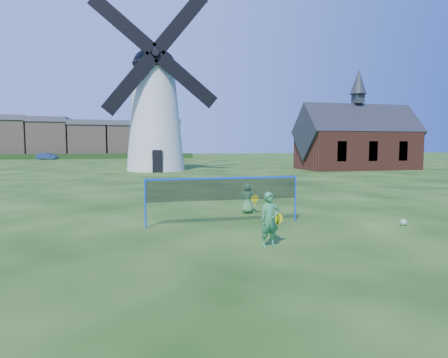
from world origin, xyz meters
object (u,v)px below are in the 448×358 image
Objects in this scene: badminton_net at (224,190)px; chapel at (357,141)px; player_girl at (270,220)px; car_right at (47,156)px; player_boy at (248,198)px; windmill at (155,110)px; play_ball at (403,222)px.

chapel is at bearing 50.34° from badminton_net.
player_girl reaches higher than car_right.
player_boy is at bearing 71.91° from player_girl.
badminton_net is at bearing -144.42° from car_right.
car_right is (-19.79, 61.25, 0.04)m from player_boy.
player_girl is at bearing 91.71° from player_boy.
player_boy is at bearing -85.47° from windmill.
play_ball is (5.58, -1.52, -1.03)m from badminton_net.
player_boy is (2.04, -25.82, -5.60)m from windmill.
player_boy is (-19.39, -23.20, -2.44)m from chapel.
badminton_net is at bearing -129.66° from chapel.
play_ball is at bearing -140.32° from car_right.
car_right is at bearing 110.39° from play_ball.
badminton_net is 5.88m from play_ball.
player_girl is (0.50, -2.93, -0.44)m from badminton_net.
windmill is at bearing -73.53° from player_boy.
windmill is 30.45m from play_ball.
play_ball is 68.92m from car_right.
chapel is 30.73m from play_ball.
play_ball is at bearing 7.68° from player_girl.
windmill is at bearing 91.41° from badminton_net.
chapel is 30.33m from player_boy.
windmill reaches higher than chapel.
play_ball is (6.26, -29.18, -6.07)m from windmill.
player_girl is 68.68m from car_right.
badminton_net is at bearing -88.59° from windmill.
player_girl is 5.30m from play_ball.
windmill reaches higher than badminton_net.
car_right reaches higher than play_ball.
windmill is 78.91× the size of play_ball.
player_boy is at bearing -129.89° from chapel.
chapel reaches higher than car_right.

